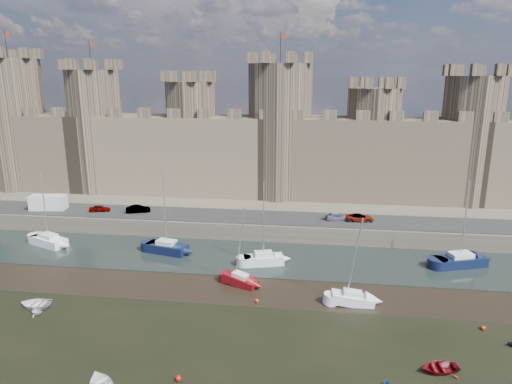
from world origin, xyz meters
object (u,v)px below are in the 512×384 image
van (48,203)px  sailboat_4 (240,280)px  sailboat_1 (167,247)px  sailboat_2 (263,259)px  sailboat_3 (460,260)px  car_2 (338,217)px  car_3 (360,218)px  sailboat_0 (49,240)px  sailboat_5 (352,298)px  car_0 (100,209)px  car_1 (138,209)px

van → sailboat_4: sailboat_4 is taller
sailboat_1 → sailboat_2: sailboat_1 is taller
sailboat_3 → car_2: bearing=129.4°
car_2 → sailboat_2: size_ratio=0.34×
car_2 → sailboat_4: 21.90m
car_3 → van: (-49.25, -0.51, 0.63)m
sailboat_1 → sailboat_4: bearing=-22.0°
van → sailboat_4: bearing=-34.9°
car_2 → sailboat_0: size_ratio=0.35×
sailboat_2 → sailboat_4: 6.44m
van → sailboat_5: 51.22m
van → sailboat_2: bearing=-25.3°
sailboat_0 → sailboat_3: (56.08, 0.10, 0.02)m
sailboat_1 → sailboat_5: (24.14, -11.18, -0.17)m
sailboat_0 → sailboat_2: sailboat_2 is taller
car_3 → car_0: bearing=87.9°
sailboat_2 → sailboat_4: bearing=-123.3°
sailboat_5 → sailboat_2: bearing=136.6°
car_2 → car_3: (3.21, -0.15, 0.04)m
car_3 → sailboat_1: sailboat_1 is taller
van → sailboat_2: 38.14m
sailboat_0 → sailboat_1: (17.63, -0.56, 0.05)m
van → sailboat_2: size_ratio=0.51×
car_0 → sailboat_0: bearing=142.5°
sailboat_0 → sailboat_4: 30.53m
van → sailboat_1: bearing=-30.1°
van → sailboat_5: size_ratio=0.57×
van → sailboat_3: bearing=-15.7°
car_1 → van: size_ratio=0.68×
sailboat_3 → sailboat_5: size_ratio=1.16×
van → sailboat_5: (46.82, -20.54, -3.00)m
car_3 → sailboat_2: sailboat_2 is taller
car_3 → sailboat_3: bearing=-130.6°
car_2 → sailboat_5: (0.78, -21.20, -2.33)m
sailboat_3 → sailboat_5: (-14.31, -11.84, -0.14)m
sailboat_3 → sailboat_4: (-26.87, -8.96, -0.14)m
car_0 → sailboat_3: (52.44, -8.73, -2.20)m
car_3 → sailboat_0: (-44.21, -9.31, -2.25)m
car_1 → sailboat_4: bearing=-152.3°
car_3 → sailboat_3: (11.87, -9.21, -2.23)m
car_1 → sailboat_5: 38.20m
car_2 → sailboat_1: sailboat_1 is taller
sailboat_1 → sailboat_2: 13.74m
van → sailboat_2: sailboat_2 is taller
car_1 → car_2: size_ratio=1.01×
car_1 → sailboat_4: (19.33, -18.01, -2.41)m
sailboat_4 → car_2: bearing=78.9°
car_3 → sailboat_1: 28.44m
car_0 → sailboat_4: 31.18m
sailboat_0 → car_3: bearing=34.0°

